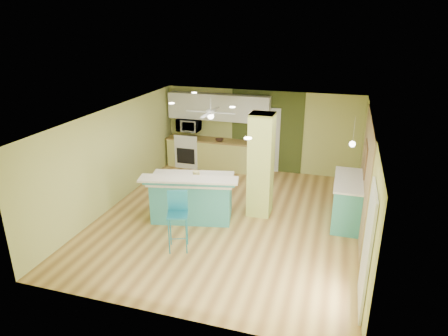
{
  "coord_description": "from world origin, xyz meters",
  "views": [
    {
      "loc": [
        2.39,
        -8.2,
        4.49
      ],
      "look_at": [
        -0.23,
        0.4,
        1.12
      ],
      "focal_mm": 32.0,
      "sensor_mm": 36.0,
      "label": 1
    }
  ],
  "objects_px": {
    "side_counter": "(348,201)",
    "canister": "(196,174)",
    "peninsula": "(192,197)",
    "bar_stool": "(178,211)",
    "fruit_bowl": "(219,140)"
  },
  "relations": [
    {
      "from": "side_counter",
      "to": "canister",
      "type": "distance_m",
      "value": 3.59
    },
    {
      "from": "peninsula",
      "to": "bar_stool",
      "type": "height_order",
      "value": "bar_stool"
    },
    {
      "from": "bar_stool",
      "to": "side_counter",
      "type": "xyz_separation_m",
      "value": [
        3.32,
        2.21,
        -0.3
      ]
    },
    {
      "from": "fruit_bowl",
      "to": "canister",
      "type": "distance_m",
      "value": 3.26
    },
    {
      "from": "peninsula",
      "to": "bar_stool",
      "type": "xyz_separation_m",
      "value": [
        0.21,
        -1.32,
        0.29
      ]
    },
    {
      "from": "bar_stool",
      "to": "fruit_bowl",
      "type": "relative_size",
      "value": 4.73
    },
    {
      "from": "bar_stool",
      "to": "fruit_bowl",
      "type": "xyz_separation_m",
      "value": [
        -0.58,
        4.63,
        0.14
      ]
    },
    {
      "from": "bar_stool",
      "to": "side_counter",
      "type": "height_order",
      "value": "bar_stool"
    },
    {
      "from": "bar_stool",
      "to": "side_counter",
      "type": "bearing_deg",
      "value": 14.24
    },
    {
      "from": "fruit_bowl",
      "to": "canister",
      "type": "bearing_deg",
      "value": -82.0
    },
    {
      "from": "peninsula",
      "to": "bar_stool",
      "type": "bearing_deg",
      "value": -93.27
    },
    {
      "from": "bar_stool",
      "to": "canister",
      "type": "height_order",
      "value": "bar_stool"
    },
    {
      "from": "fruit_bowl",
      "to": "canister",
      "type": "height_order",
      "value": "canister"
    },
    {
      "from": "side_counter",
      "to": "canister",
      "type": "height_order",
      "value": "canister"
    },
    {
      "from": "side_counter",
      "to": "canister",
      "type": "bearing_deg",
      "value": -166.86
    }
  ]
}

